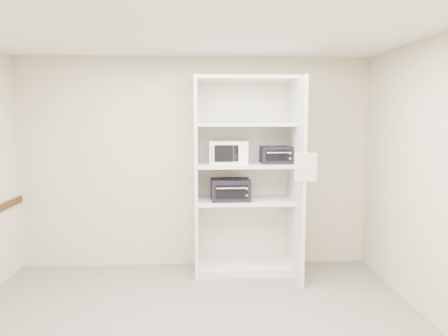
{
  "coord_description": "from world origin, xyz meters",
  "views": [
    {
      "loc": [
        0.08,
        -3.63,
        1.94
      ],
      "look_at": [
        0.35,
        1.43,
        1.35
      ],
      "focal_mm": 35.0,
      "sensor_mm": 36.0,
      "label": 1
    }
  ],
  "objects_px": {
    "microwave": "(229,152)",
    "toaster_oven_upper": "(276,155)",
    "shelving_unit": "(249,182)",
    "toaster_oven_lower": "(230,190)"
  },
  "relations": [
    {
      "from": "microwave",
      "to": "toaster_oven_upper",
      "type": "bearing_deg",
      "value": 1.19
    },
    {
      "from": "toaster_oven_upper",
      "to": "shelving_unit",
      "type": "bearing_deg",
      "value": 175.54
    },
    {
      "from": "toaster_oven_upper",
      "to": "toaster_oven_lower",
      "type": "bearing_deg",
      "value": -179.06
    },
    {
      "from": "toaster_oven_upper",
      "to": "toaster_oven_lower",
      "type": "xyz_separation_m",
      "value": [
        -0.56,
        -0.03,
        -0.42
      ]
    },
    {
      "from": "microwave",
      "to": "toaster_oven_upper",
      "type": "relative_size",
      "value": 1.26
    },
    {
      "from": "microwave",
      "to": "toaster_oven_upper",
      "type": "xyz_separation_m",
      "value": [
        0.58,
        -0.02,
        -0.03
      ]
    },
    {
      "from": "shelving_unit",
      "to": "microwave",
      "type": "bearing_deg",
      "value": 178.65
    },
    {
      "from": "shelving_unit",
      "to": "microwave",
      "type": "xyz_separation_m",
      "value": [
        -0.25,
        0.01,
        0.38
      ]
    },
    {
      "from": "shelving_unit",
      "to": "microwave",
      "type": "distance_m",
      "value": 0.45
    },
    {
      "from": "shelving_unit",
      "to": "microwave",
      "type": "height_order",
      "value": "shelving_unit"
    }
  ]
}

